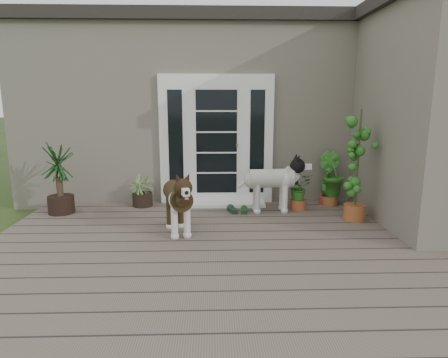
{
  "coord_description": "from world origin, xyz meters",
  "views": [
    {
      "loc": [
        -0.27,
        -3.85,
        1.85
      ],
      "look_at": [
        -0.1,
        1.75,
        0.7
      ],
      "focal_mm": 30.86,
      "sensor_mm": 36.0,
      "label": 1
    }
  ],
  "objects": [
    {
      "name": "herb_a",
      "position": [
        1.11,
        2.11,
        0.36
      ],
      "size": [
        0.51,
        0.51,
        0.48
      ],
      "primitive_type": "imported",
      "rotation": [
        0.0,
        0.0,
        0.46
      ],
      "color": "#1A5317",
      "rests_on": "deck"
    },
    {
      "name": "herb_b",
      "position": [
        1.7,
        2.36,
        0.46
      ],
      "size": [
        0.63,
        0.63,
        0.67
      ],
      "primitive_type": "imported",
      "rotation": [
        0.0,
        0.0,
        2.43
      ],
      "color": "#245117",
      "rests_on": "deck"
    },
    {
      "name": "herb_c",
      "position": [
        1.69,
        2.4,
        0.38
      ],
      "size": [
        0.4,
        0.4,
        0.51
      ],
      "primitive_type": "imported",
      "rotation": [
        0.0,
        0.0,
        4.45
      ],
      "color": "#175219",
      "rests_on": "deck"
    },
    {
      "name": "sapling",
      "position": [
        1.81,
        1.52,
        0.95
      ],
      "size": [
        0.64,
        0.64,
        1.66
      ],
      "primitive_type": null,
      "rotation": [
        0.0,
        0.0,
        0.41
      ],
      "color": "#2E651D",
      "rests_on": "deck"
    },
    {
      "name": "door_unit",
      "position": [
        -0.2,
        2.6,
        1.19
      ],
      "size": [
        1.9,
        0.14,
        2.15
      ],
      "primitive_type": "cube",
      "color": "white",
      "rests_on": "deck"
    },
    {
      "name": "clog_left",
      "position": [
        0.04,
        1.97,
        0.16
      ],
      "size": [
        0.22,
        0.32,
        0.09
      ],
      "primitive_type": null,
      "rotation": [
        0.0,
        0.0,
        0.31
      ],
      "color": "black",
      "rests_on": "deck"
    },
    {
      "name": "white_dog",
      "position": [
        0.64,
        1.99,
        0.51
      ],
      "size": [
        0.96,
        0.46,
        0.78
      ],
      "primitive_type": null,
      "rotation": [
        0.0,
        0.0,
        -1.51
      ],
      "color": "white",
      "rests_on": "deck"
    },
    {
      "name": "spider_plant",
      "position": [
        -1.44,
        2.39,
        0.41
      ],
      "size": [
        0.73,
        0.73,
        0.58
      ],
      "primitive_type": null,
      "rotation": [
        0.0,
        0.0,
        -0.43
      ],
      "color": "#7C8D57",
      "rests_on": "deck"
    },
    {
      "name": "house_main",
      "position": [
        0.0,
        4.65,
        1.55
      ],
      "size": [
        7.4,
        4.0,
        3.1
      ],
      "primitive_type": "cube",
      "color": "#665E54",
      "rests_on": "ground"
    },
    {
      "name": "yucca",
      "position": [
        -2.63,
        2.01,
        0.66
      ],
      "size": [
        0.9,
        0.9,
        1.09
      ],
      "primitive_type": null,
      "rotation": [
        0.0,
        0.0,
        -0.23
      ],
      "color": "black",
      "rests_on": "deck"
    },
    {
      "name": "clog_right",
      "position": [
        0.22,
        1.95,
        0.16
      ],
      "size": [
        0.15,
        0.27,
        0.08
      ],
      "primitive_type": null,
      "rotation": [
        0.0,
        0.0,
        -0.1
      ],
      "color": "#163718",
      "rests_on": "deck"
    },
    {
      "name": "door_step",
      "position": [
        -0.2,
        2.4,
        0.14
      ],
      "size": [
        1.6,
        0.4,
        0.05
      ],
      "primitive_type": "cube",
      "color": "white",
      "rests_on": "deck"
    },
    {
      "name": "roof_main",
      "position": [
        0.0,
        4.65,
        3.2
      ],
      "size": [
        7.6,
        4.2,
        0.2
      ],
      "primitive_type": "cube",
      "color": "#2D2826",
      "rests_on": "house_main"
    },
    {
      "name": "brindle_dog",
      "position": [
        -0.73,
        1.02,
        0.5
      ],
      "size": [
        0.61,
        0.98,
        0.75
      ],
      "primitive_type": null,
      "rotation": [
        0.0,
        0.0,
        3.41
      ],
      "color": "#3A2B15",
      "rests_on": "deck"
    },
    {
      "name": "deck",
      "position": [
        0.0,
        0.4,
        0.06
      ],
      "size": [
        6.2,
        4.6,
        0.12
      ],
      "primitive_type": "cube",
      "color": "#6B5B4C",
      "rests_on": "ground"
    },
    {
      "name": "house_wing",
      "position": [
        2.9,
        1.5,
        1.55
      ],
      "size": [
        1.6,
        2.4,
        3.1
      ],
      "primitive_type": "cube",
      "color": "#665E54",
      "rests_on": "ground"
    }
  ]
}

